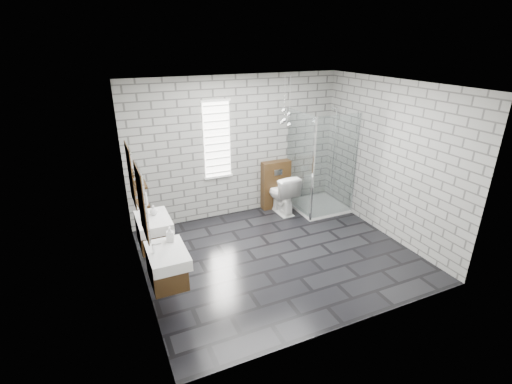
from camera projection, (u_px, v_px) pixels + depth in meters
floor at (278, 255)px, 6.10m from camera, size 4.20×3.60×0.02m
ceiling at (283, 84)px, 5.05m from camera, size 4.20×3.60×0.02m
wall_back at (237, 148)px, 7.10m from camera, size 4.20×0.02×2.70m
wall_front at (357, 230)px, 4.05m from camera, size 4.20×0.02×2.70m
wall_left at (136, 201)px, 4.78m from camera, size 0.02×3.60×2.70m
wall_right at (389, 160)px, 6.37m from camera, size 0.02×3.60×2.70m
vanity_left at (164, 258)px, 4.63m from camera, size 0.47×0.70×1.57m
vanity_right at (151, 224)px, 5.47m from camera, size 0.47×0.70×1.57m
shelf_lower at (143, 203)px, 4.78m from camera, size 0.14×0.30×0.03m
shelf_upper at (140, 185)px, 4.68m from camera, size 0.14×0.30×0.03m
window at (217, 140)px, 6.85m from camera, size 0.56×0.05×1.48m
cistern_panel at (276, 185)px, 7.63m from camera, size 0.60×0.20×1.00m
flush_plate at (278, 172)px, 7.43m from camera, size 0.18×0.01×0.12m
shower_enclosure at (318, 188)px, 7.46m from camera, size 1.00×1.00×2.03m
pendant_cluster at (286, 117)px, 6.80m from camera, size 0.25×0.23×0.93m
toilet at (281, 193)px, 7.46m from camera, size 0.49×0.82×0.82m
soap_bottle_a at (170, 234)px, 4.78m from camera, size 0.12×0.12×0.21m
soap_bottle_b at (154, 210)px, 5.51m from camera, size 0.15×0.15×0.15m
soap_bottle_c at (144, 197)px, 4.63m from camera, size 0.11×0.12×0.24m
vase at (139, 177)px, 4.76m from camera, size 0.13×0.13×0.10m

